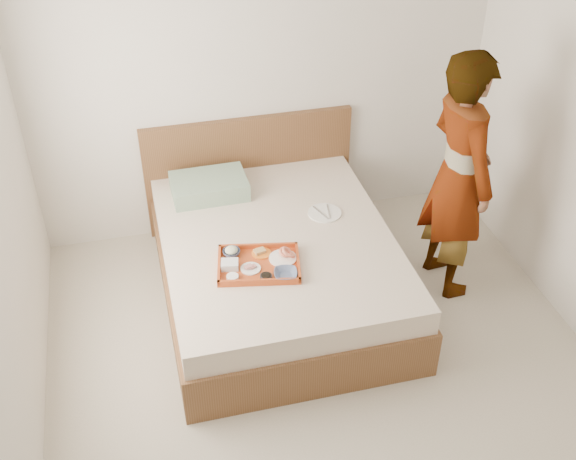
{
  "coord_description": "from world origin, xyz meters",
  "views": [
    {
      "loc": [
        -1.0,
        -2.75,
        3.4
      ],
      "look_at": [
        -0.08,
        0.9,
        0.65
      ],
      "focal_mm": 43.8,
      "sensor_mm": 36.0,
      "label": 1
    }
  ],
  "objects_px": {
    "tray": "(259,264)",
    "dinner_plate": "(325,213)",
    "bed": "(278,267)",
    "person": "(458,176)"
  },
  "relations": [
    {
      "from": "dinner_plate",
      "to": "person",
      "type": "bearing_deg",
      "value": -19.62
    },
    {
      "from": "tray",
      "to": "dinner_plate",
      "type": "relative_size",
      "value": 2.19
    },
    {
      "from": "person",
      "to": "bed",
      "type": "bearing_deg",
      "value": 79.43
    },
    {
      "from": "bed",
      "to": "dinner_plate",
      "type": "relative_size",
      "value": 8.33
    },
    {
      "from": "tray",
      "to": "person",
      "type": "height_order",
      "value": "person"
    },
    {
      "from": "dinner_plate",
      "to": "bed",
      "type": "bearing_deg",
      "value": -154.55
    },
    {
      "from": "bed",
      "to": "tray",
      "type": "distance_m",
      "value": 0.45
    },
    {
      "from": "person",
      "to": "tray",
      "type": "bearing_deg",
      "value": 91.63
    },
    {
      "from": "bed",
      "to": "dinner_plate",
      "type": "distance_m",
      "value": 0.51
    },
    {
      "from": "tray",
      "to": "dinner_plate",
      "type": "distance_m",
      "value": 0.75
    }
  ]
}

